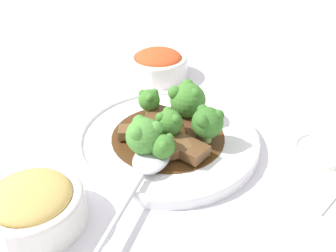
{
  "coord_description": "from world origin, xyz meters",
  "views": [
    {
      "loc": [
        0.4,
        0.26,
        0.36
      ],
      "look_at": [
        0.0,
        0.0,
        0.03
      ],
      "focal_mm": 42.0,
      "sensor_mm": 36.0,
      "label": 1
    }
  ],
  "objects": [
    {
      "name": "main_plate",
      "position": [
        0.0,
        0.0,
        0.01
      ],
      "size": [
        0.27,
        0.27,
        0.02
      ],
      "color": "white",
      "rests_on": "ground_plane"
    },
    {
      "name": "side_bowl_kimchi",
      "position": [
        -0.18,
        -0.14,
        0.03
      ],
      "size": [
        0.11,
        0.11,
        0.05
      ],
      "color": "white",
      "rests_on": "ground_plane"
    },
    {
      "name": "side_bowl_appetizer",
      "position": [
        0.21,
        -0.05,
        0.03
      ],
      "size": [
        0.12,
        0.12,
        0.06
      ],
      "color": "white",
      "rests_on": "ground_plane"
    },
    {
      "name": "ground_plane",
      "position": [
        0.0,
        0.0,
        0.0
      ],
      "size": [
        4.0,
        4.0,
        0.0
      ],
      "primitive_type": "plane",
      "color": "silver"
    },
    {
      "name": "beef_strip_2",
      "position": [
        -0.04,
        0.03,
        0.02
      ],
      "size": [
        0.08,
        0.07,
        0.01
      ],
      "color": "#56331E",
      "rests_on": "main_plate"
    },
    {
      "name": "serving_spoon",
      "position": [
        0.08,
        0.02,
        0.03
      ],
      "size": [
        0.2,
        0.08,
        0.01
      ],
      "color": "silver",
      "rests_on": "main_plate"
    },
    {
      "name": "beef_strip_1",
      "position": [
        0.02,
        -0.03,
        0.03
      ],
      "size": [
        0.06,
        0.08,
        0.01
      ],
      "color": "brown",
      "rests_on": "main_plate"
    },
    {
      "name": "broccoli_floret_2",
      "position": [
        -0.06,
        -0.0,
        0.05
      ],
      "size": [
        0.06,
        0.06,
        0.06
      ],
      "color": "#8EB756",
      "rests_on": "main_plate"
    },
    {
      "name": "sauce_dish",
      "position": [
        -0.1,
        0.2,
        0.01
      ],
      "size": [
        0.08,
        0.08,
        0.01
      ],
      "color": "white",
      "rests_on": "ground_plane"
    },
    {
      "name": "broccoli_floret_5",
      "position": [
        0.01,
        0.01,
        0.05
      ],
      "size": [
        0.04,
        0.04,
        0.05
      ],
      "color": "#7FA84C",
      "rests_on": "main_plate"
    },
    {
      "name": "broccoli_floret_4",
      "position": [
        -0.03,
        -0.06,
        0.04
      ],
      "size": [
        0.03,
        0.03,
        0.04
      ],
      "color": "#7FA84C",
      "rests_on": "main_plate"
    },
    {
      "name": "broccoli_floret_1",
      "position": [
        0.06,
        0.03,
        0.04
      ],
      "size": [
        0.03,
        0.03,
        0.04
      ],
      "color": "#7FA84C",
      "rests_on": "main_plate"
    },
    {
      "name": "paper_napkin",
      "position": [
        -0.03,
        0.2,
        0.0
      ],
      "size": [
        0.11,
        0.09,
        0.01
      ],
      "color": "silver",
      "rests_on": "ground_plane"
    },
    {
      "name": "broccoli_floret_0",
      "position": [
        -0.02,
        0.06,
        0.05
      ],
      "size": [
        0.05,
        0.05,
        0.05
      ],
      "color": "#8EB756",
      "rests_on": "main_plate"
    },
    {
      "name": "beef_strip_0",
      "position": [
        0.03,
        0.03,
        0.03
      ],
      "size": [
        0.06,
        0.06,
        0.02
      ],
      "color": "brown",
      "rests_on": "main_plate"
    },
    {
      "name": "beef_strip_3",
      "position": [
        -0.02,
        -0.03,
        0.03
      ],
      "size": [
        0.06,
        0.04,
        0.01
      ],
      "color": "brown",
      "rests_on": "main_plate"
    },
    {
      "name": "beef_strip_4",
      "position": [
        0.02,
        0.05,
        0.03
      ],
      "size": [
        0.04,
        0.05,
        0.02
      ],
      "color": "brown",
      "rests_on": "main_plate"
    },
    {
      "name": "broccoli_floret_3",
      "position": [
        0.06,
        0.0,
        0.05
      ],
      "size": [
        0.05,
        0.05,
        0.06
      ],
      "color": "#8EB756",
      "rests_on": "main_plate"
    }
  ]
}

